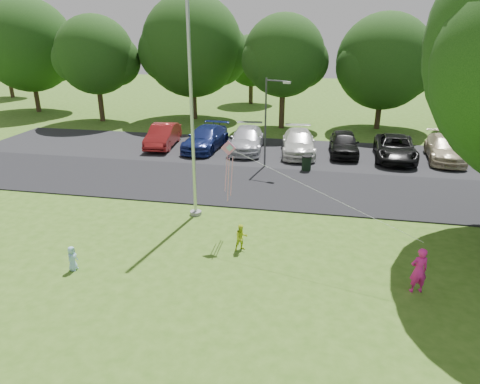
% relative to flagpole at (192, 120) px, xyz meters
% --- Properties ---
extents(ground, '(120.00, 120.00, 0.00)m').
position_rel_flagpole_xyz_m(ground, '(3.50, -5.00, -4.17)').
color(ground, '#396219').
rests_on(ground, ground).
extents(park_road, '(60.00, 6.00, 0.06)m').
position_rel_flagpole_xyz_m(park_road, '(3.50, 4.00, -4.14)').
color(park_road, black).
rests_on(park_road, ground).
extents(parking_strip, '(42.00, 7.00, 0.06)m').
position_rel_flagpole_xyz_m(parking_strip, '(3.50, 10.50, -4.14)').
color(parking_strip, black).
rests_on(parking_strip, ground).
extents(flagpole, '(0.50, 0.50, 10.00)m').
position_rel_flagpole_xyz_m(flagpole, '(0.00, 0.00, 0.00)').
color(flagpole, '#B7BABF').
rests_on(flagpole, ground).
extents(street_lamp, '(1.41, 0.51, 5.11)m').
position_rel_flagpole_xyz_m(street_lamp, '(2.22, 7.21, -1.10)').
color(street_lamp, '#3F3F44').
rests_on(street_lamp, ground).
extents(trash_can, '(0.56, 0.56, 0.89)m').
position_rel_flagpole_xyz_m(trash_can, '(4.45, 7.04, -3.72)').
color(trash_can, black).
rests_on(trash_can, ground).
extents(tree_row, '(64.35, 11.94, 10.88)m').
position_rel_flagpole_xyz_m(tree_row, '(5.09, 19.23, 1.55)').
color(tree_row, '#332316').
rests_on(tree_row, ground).
extents(horizon_trees, '(77.46, 7.20, 7.02)m').
position_rel_flagpole_xyz_m(horizon_trees, '(7.56, 28.88, 0.14)').
color(horizon_trees, '#332316').
rests_on(horizon_trees, ground).
extents(parked_cars, '(20.24, 5.57, 1.49)m').
position_rel_flagpole_xyz_m(parked_cars, '(3.97, 10.49, -3.38)').
color(parked_cars, maroon).
rests_on(parked_cars, ground).
extents(woman, '(0.63, 0.50, 1.51)m').
position_rel_flagpole_xyz_m(woman, '(8.39, -4.32, -3.41)').
color(woman, '#E11E8C').
rests_on(woman, ground).
extents(child_yellow, '(0.62, 0.58, 1.02)m').
position_rel_flagpole_xyz_m(child_yellow, '(2.56, -2.75, -3.66)').
color(child_yellow, '#C3D922').
rests_on(child_yellow, ground).
extents(child_blue, '(0.28, 0.43, 0.87)m').
position_rel_flagpole_xyz_m(child_blue, '(-2.76, -5.19, -3.73)').
color(child_blue, '#9BCBED').
rests_on(child_blue, ground).
extents(kite, '(6.80, 2.90, 2.47)m').
position_rel_flagpole_xyz_m(kite, '(2.07, -1.76, -1.09)').
color(kite, pink).
rests_on(kite, ground).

